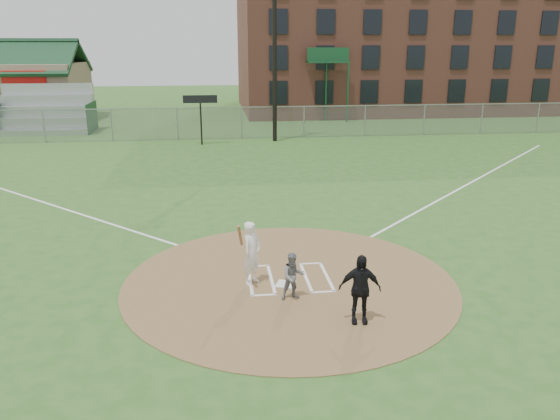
{
  "coord_description": "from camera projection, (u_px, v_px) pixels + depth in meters",
  "views": [
    {
      "loc": [
        -1.79,
        -12.61,
        5.78
      ],
      "look_at": [
        0.0,
        2.0,
        1.3
      ],
      "focal_mm": 35.0,
      "sensor_mm": 36.0,
      "label": 1
    }
  ],
  "objects": [
    {
      "name": "umpire",
      "position": [
        360.0,
        289.0,
        11.61
      ],
      "size": [
        0.95,
        0.5,
        1.54
      ],
      "primitive_type": "imported",
      "rotation": [
        0.0,
        0.0,
        -0.14
      ],
      "color": "black",
      "rests_on": "dirt_circle"
    },
    {
      "name": "light_pole",
      "position": [
        275.0,
        30.0,
        32.12
      ],
      "size": [
        1.2,
        0.3,
        12.22
      ],
      "color": "black",
      "rests_on": "ground"
    },
    {
      "name": "bleachers",
      "position": [
        45.0,
        109.0,
        36.77
      ],
      "size": [
        6.08,
        3.2,
        3.2
      ],
      "color": "#B7BABF",
      "rests_on": "ground"
    },
    {
      "name": "home_plate",
      "position": [
        286.0,
        284.0,
        13.63
      ],
      "size": [
        0.58,
        0.58,
        0.03
      ],
      "primitive_type": "cube",
      "rotation": [
        0.0,
        0.0,
        -0.37
      ],
      "color": "white",
      "rests_on": "dirt_circle"
    },
    {
      "name": "catcher",
      "position": [
        293.0,
        276.0,
        12.74
      ],
      "size": [
        0.62,
        0.51,
        1.14
      ],
      "primitive_type": "imported",
      "rotation": [
        0.0,
        0.0,
        0.16
      ],
      "color": "slate",
      "rests_on": "dirt_circle"
    },
    {
      "name": "ground",
      "position": [
        290.0,
        282.0,
        13.87
      ],
      "size": [
        140.0,
        140.0,
        0.0
      ],
      "primitive_type": "plane",
      "color": "#2E5C1F",
      "rests_on": "ground"
    },
    {
      "name": "brick_warehouse",
      "position": [
        406.0,
        25.0,
        49.59
      ],
      "size": [
        30.0,
        17.17,
        15.0
      ],
      "color": "brown",
      "rests_on": "ground"
    },
    {
      "name": "scoreboard_sign",
      "position": [
        200.0,
        104.0,
        32.06
      ],
      "size": [
        2.0,
        0.1,
        2.93
      ],
      "color": "black",
      "rests_on": "ground"
    },
    {
      "name": "clubhouse",
      "position": [
        2.0,
        90.0,
        42.41
      ],
      "size": [
        12.2,
        8.71,
        6.23
      ],
      "color": "gray",
      "rests_on": "ground"
    },
    {
      "name": "batters_boxes",
      "position": [
        289.0,
        278.0,
        14.01
      ],
      "size": [
        2.08,
        1.88,
        0.01
      ],
      "color": "white",
      "rests_on": "dirt_circle"
    },
    {
      "name": "foul_line_first",
      "position": [
        468.0,
        184.0,
        23.46
      ],
      "size": [
        17.04,
        17.04,
        0.01
      ],
      "primitive_type": "cube",
      "rotation": [
        0.0,
        0.0,
        -0.79
      ],
      "color": "white",
      "rests_on": "ground"
    },
    {
      "name": "foul_line_third",
      "position": [
        31.0,
        198.0,
        21.37
      ],
      "size": [
        17.04,
        17.04,
        0.01
      ],
      "primitive_type": "cube",
      "rotation": [
        0.0,
        0.0,
        0.79
      ],
      "color": "white",
      "rests_on": "ground"
    },
    {
      "name": "batter_at_plate",
      "position": [
        252.0,
        253.0,
        13.49
      ],
      "size": [
        0.72,
        1.05,
        1.78
      ],
      "color": "white",
      "rests_on": "dirt_circle"
    },
    {
      "name": "dirt_circle",
      "position": [
        290.0,
        281.0,
        13.87
      ],
      "size": [
        8.4,
        8.4,
        0.02
      ],
      "primitive_type": "cylinder",
      "color": "olive",
      "rests_on": "ground"
    },
    {
      "name": "outfield_fence",
      "position": [
        242.0,
        123.0,
        34.46
      ],
      "size": [
        56.08,
        0.08,
        2.03
      ],
      "color": "slate",
      "rests_on": "ground"
    }
  ]
}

